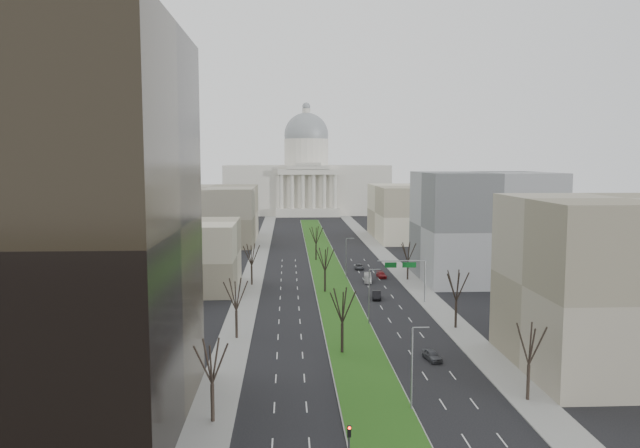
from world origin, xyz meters
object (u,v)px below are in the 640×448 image
object	(u,v)px
car_red	(381,275)
car_grey_far	(359,267)
car_black	(376,295)
car_grey_near	(432,355)
box_van	(368,278)

from	to	relation	value
car_red	car_grey_far	size ratio (longest dim) A/B	0.99
car_black	car_grey_far	xyz separation A→B (m)	(0.44, 32.81, -0.15)
car_black	car_red	distance (m)	21.95
car_grey_near	car_red	bearing A→B (deg)	78.16
car_grey_far	box_van	world-z (taller)	box_van
car_black	car_grey_far	bearing A→B (deg)	95.66
car_red	car_grey_far	xyz separation A→B (m)	(-3.76, 11.27, -0.02)
car_grey_near	box_van	xyz separation A→B (m)	(-1.71, 54.03, 0.21)
car_black	box_van	distance (m)	16.99
car_grey_near	car_red	world-z (taller)	car_grey_near
car_red	box_van	bearing A→B (deg)	-131.42
car_grey_near	box_van	distance (m)	54.05
car_red	box_van	size ratio (longest dim) A/B	0.69
car_grey_near	car_black	size ratio (longest dim) A/B	0.86
box_van	car_grey_far	bearing A→B (deg)	96.47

